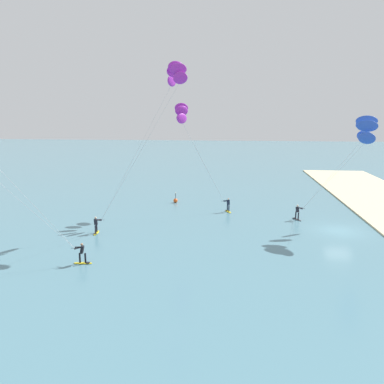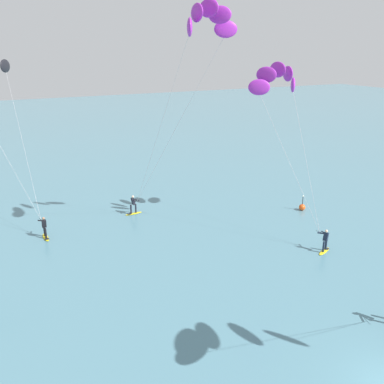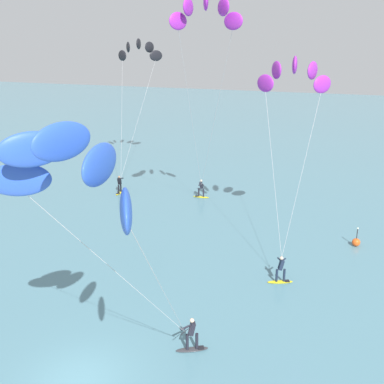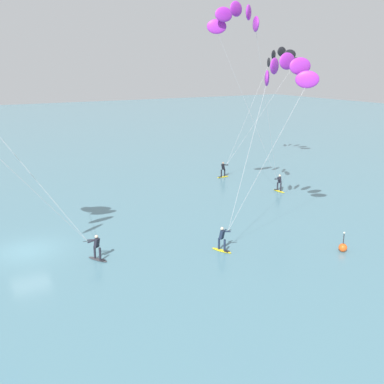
{
  "view_description": "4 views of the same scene",
  "coord_description": "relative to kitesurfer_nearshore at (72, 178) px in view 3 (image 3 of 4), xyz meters",
  "views": [
    {
      "loc": [
        -37.92,
        11.14,
        11.7
      ],
      "look_at": [
        -2.55,
        14.58,
        4.2
      ],
      "focal_mm": 35.84,
      "sensor_mm": 36.0,
      "label": 1
    },
    {
      "loc": [
        -13.86,
        -7.97,
        13.45
      ],
      "look_at": [
        -2.18,
        14.8,
        4.65
      ],
      "focal_mm": 38.96,
      "sensor_mm": 36.0,
      "label": 2
    },
    {
      "loc": [
        9.83,
        -12.61,
        13.36
      ],
      "look_at": [
        -1.86,
        18.23,
        2.43
      ],
      "focal_mm": 42.18,
      "sensor_mm": 36.0,
      "label": 3
    },
    {
      "loc": [
        29.58,
        -4.28,
        11.88
      ],
      "look_at": [
        -0.18,
        12.58,
        2.25
      ],
      "focal_mm": 42.55,
      "sensor_mm": 36.0,
      "label": 4
    }
  ],
  "objects": [
    {
      "name": "ground_plane",
      "position": [
        -2.13,
        2.15,
        -9.64
      ],
      "size": [
        240.0,
        240.0,
        0.0
      ],
      "primitive_type": "plane",
      "color": "slate"
    },
    {
      "name": "kitesurfer_nearshore",
      "position": [
        0.0,
        0.0,
        0.0
      ],
      "size": [
        6.14,
        8.02,
        11.31
      ],
      "color": "#333338",
      "rests_on": "ground"
    },
    {
      "name": "marker_buoy",
      "position": [
        8.22,
        20.15,
        -9.34
      ],
      "size": [
        0.56,
        0.56,
        1.38
      ],
      "color": "#EA5119",
      "rests_on": "ground"
    },
    {
      "name": "kitesurfer_far_out",
      "position": [
        -14.95,
        33.41,
        2.48
      ],
      "size": [
        4.99,
        11.22,
        13.83
      ],
      "color": "yellow",
      "rests_on": "ground"
    },
    {
      "name": "kitesurfer_downwind",
      "position": [
        -2.49,
        18.86,
        4.92
      ],
      "size": [
        6.1,
        9.22,
        16.39
      ],
      "color": "yellow",
      "rests_on": "ground"
    },
    {
      "name": "kitesurfer_mid_water",
      "position": [
        3.45,
        18.45,
        1.34
      ],
      "size": [
        4.71,
        6.85,
        12.62
      ],
      "color": "yellow",
      "rests_on": "ground"
    }
  ]
}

